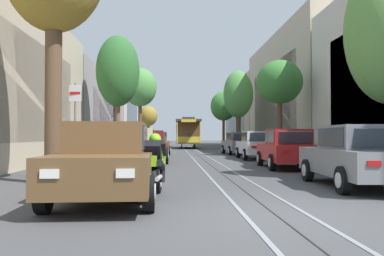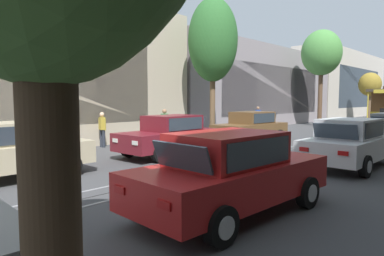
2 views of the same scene
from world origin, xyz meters
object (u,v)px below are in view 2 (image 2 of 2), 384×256
parked_car_maroon_mid_left (170,135)px  street_tree_kerb_left_mid (321,53)px  parked_car_brown_fourth_left (251,127)px  pedestrian_crossing_far (102,128)px  parked_car_white_mid_right (350,143)px  pedestrian_on_right_pavement (258,117)px  pedestrian_on_left_pavement (165,124)px  street_tree_kerb_left_fourth (370,85)px  parked_car_red_second_right (231,172)px  street_tree_kerb_left_second (213,41)px  parked_car_beige_second_left (10,151)px

parked_car_maroon_mid_left → street_tree_kerb_left_mid: street_tree_kerb_left_mid is taller
parked_car_maroon_mid_left → parked_car_brown_fourth_left: (0.01, 5.68, 0.00)m
street_tree_kerb_left_mid → pedestrian_crossing_far: 20.36m
parked_car_white_mid_right → pedestrian_on_right_pavement: size_ratio=2.54×
parked_car_white_mid_right → pedestrian_on_right_pavement: pedestrian_on_right_pavement is taller
parked_car_white_mid_right → pedestrian_crossing_far: bearing=-163.7°
pedestrian_on_left_pavement → parked_car_white_mid_right: bearing=2.0°
street_tree_kerb_left_fourth → street_tree_kerb_left_mid: bearing=-89.9°
parked_car_maroon_mid_left → pedestrian_on_right_pavement: bearing=105.2°
parked_car_brown_fourth_left → parked_car_red_second_right: size_ratio=1.00×
street_tree_kerb_left_fourth → pedestrian_on_right_pavement: size_ratio=3.03×
street_tree_kerb_left_second → pedestrian_on_left_pavement: street_tree_kerb_left_second is taller
pedestrian_on_right_pavement → pedestrian_crossing_far: pedestrian_on_right_pavement is taller
parked_car_white_mid_right → pedestrian_crossing_far: pedestrian_crossing_far is taller
street_tree_kerb_left_fourth → pedestrian_on_left_pavement: (-0.61, -30.64, -2.87)m
parked_car_brown_fourth_left → street_tree_kerb_left_second: street_tree_kerb_left_second is taller
street_tree_kerb_left_mid → pedestrian_on_right_pavement: (-1.08, -7.84, -5.04)m
pedestrian_on_left_pavement → street_tree_kerb_left_second: bearing=83.8°
street_tree_kerb_left_second → parked_car_brown_fourth_left: bearing=8.8°
parked_car_brown_fourth_left → street_tree_kerb_left_mid: size_ratio=0.56×
parked_car_brown_fourth_left → parked_car_beige_second_left: bearing=-91.1°
parked_car_brown_fourth_left → parked_car_red_second_right: 11.28m
pedestrian_on_left_pavement → parked_car_maroon_mid_left: bearing=-38.7°
street_tree_kerb_left_second → pedestrian_crossing_far: 7.57m
parked_car_maroon_mid_left → parked_car_white_mid_right: 6.44m
parked_car_beige_second_left → pedestrian_on_left_pavement: pedestrian_on_left_pavement is taller
parked_car_maroon_mid_left → pedestrian_on_left_pavement: size_ratio=2.52×
street_tree_kerb_left_mid → parked_car_red_second_right: bearing=-71.2°
street_tree_kerb_left_fourth → parked_car_maroon_mid_left: bearing=-86.5°
street_tree_kerb_left_second → pedestrian_on_left_pavement: 5.47m
parked_car_red_second_right → street_tree_kerb_left_fourth: bearing=102.1°
parked_car_red_second_right → pedestrian_crossing_far: bearing=160.8°
parked_car_beige_second_left → parked_car_red_second_right: same height
parked_car_beige_second_left → street_tree_kerb_left_mid: bearing=94.1°
parked_car_beige_second_left → parked_car_white_mid_right: size_ratio=1.00×
parked_car_beige_second_left → parked_car_brown_fourth_left: same height
street_tree_kerb_left_fourth → parked_car_brown_fourth_left: bearing=-85.7°
pedestrian_on_right_pavement → parked_car_beige_second_left: bearing=-80.5°
parked_car_red_second_right → parked_car_white_mid_right: 6.35m
pedestrian_on_left_pavement → street_tree_kerb_left_mid: bearing=87.9°
street_tree_kerb_left_fourth → pedestrian_on_right_pavement: bearing=-92.8°
parked_car_brown_fourth_left → parked_car_white_mid_right: same height
pedestrian_on_left_pavement → parked_car_red_second_right: bearing=-35.5°
parked_car_beige_second_left → pedestrian_on_left_pavement: (-2.41, 7.92, 0.18)m
parked_car_beige_second_left → parked_car_red_second_right: bearing=17.1°
street_tree_kerb_left_second → pedestrian_on_left_pavement: (-0.35, -3.23, -4.40)m
street_tree_kerb_left_mid → street_tree_kerb_left_fourth: 13.82m
pedestrian_on_right_pavement → street_tree_kerb_left_second: bearing=-82.3°
parked_car_white_mid_right → street_tree_kerb_left_fourth: street_tree_kerb_left_fourth is taller
parked_car_white_mid_right → pedestrian_on_left_pavement: 8.60m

